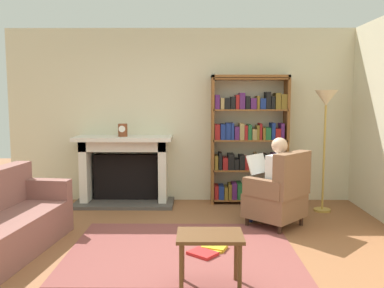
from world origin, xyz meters
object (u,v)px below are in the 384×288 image
object	(u,v)px
fireplace	(125,167)
mantel_clock	(123,130)
sofa_floral	(2,224)
floor_lamp	(326,109)
armchair_reading	(279,194)
side_table	(210,243)
bookshelf	(249,142)
seated_reader	(272,177)

from	to	relation	value
fireplace	mantel_clock	world-z (taller)	mantel_clock
sofa_floral	floor_lamp	bearing A→B (deg)	-59.97
fireplace	armchair_reading	xyz separation A→B (m)	(2.15, -1.18, -0.14)
side_table	sofa_floral	bearing A→B (deg)	159.49
fireplace	bookshelf	size ratio (longest dim) A/B	0.76
fireplace	armchair_reading	size ratio (longest dim) A/B	1.55
sofa_floral	floor_lamp	xyz separation A→B (m)	(3.87, 1.65, 1.16)
armchair_reading	seated_reader	size ratio (longest dim) A/B	0.85
armchair_reading	floor_lamp	size ratio (longest dim) A/B	0.56
fireplace	sofa_floral	size ratio (longest dim) A/B	0.85
mantel_clock	sofa_floral	world-z (taller)	mantel_clock
bookshelf	fireplace	bearing A→B (deg)	-179.01
fireplace	side_table	bearing A→B (deg)	-67.33
mantel_clock	side_table	bearing A→B (deg)	-66.49
fireplace	sofa_floral	world-z (taller)	fireplace
floor_lamp	seated_reader	bearing A→B (deg)	-142.74
side_table	floor_lamp	distance (m)	3.18
seated_reader	side_table	world-z (taller)	seated_reader
sofa_floral	side_table	xyz separation A→B (m)	(2.15, -0.80, 0.09)
side_table	floor_lamp	xyz separation A→B (m)	(1.72, 2.45, 1.07)
mantel_clock	bookshelf	distance (m)	1.94
sofa_floral	bookshelf	bearing A→B (deg)	-46.49
seated_reader	sofa_floral	xyz separation A→B (m)	(-3.01, -0.99, -0.30)
fireplace	mantel_clock	bearing A→B (deg)	-93.40
side_table	floor_lamp	size ratio (longest dim) A/B	0.32
sofa_floral	armchair_reading	bearing A→B (deg)	-66.63
mantel_clock	seated_reader	size ratio (longest dim) A/B	0.17
floor_lamp	armchair_reading	bearing A→B (deg)	-136.53
seated_reader	side_table	size ratio (longest dim) A/B	2.04
bookshelf	floor_lamp	size ratio (longest dim) A/B	1.13
bookshelf	floor_lamp	xyz separation A→B (m)	(1.00, -0.48, 0.53)
fireplace	mantel_clock	size ratio (longest dim) A/B	7.84
bookshelf	armchair_reading	world-z (taller)	bookshelf
sofa_floral	side_table	distance (m)	2.30
side_table	floor_lamp	world-z (taller)	floor_lamp
seated_reader	sofa_floral	size ratio (longest dim) A/B	0.64
bookshelf	floor_lamp	bearing A→B (deg)	-25.34
seated_reader	sofa_floral	distance (m)	3.18
side_table	floor_lamp	bearing A→B (deg)	54.94
mantel_clock	floor_lamp	distance (m)	2.97
bookshelf	armchair_reading	bearing A→B (deg)	-79.40
armchair_reading	side_table	distance (m)	1.95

